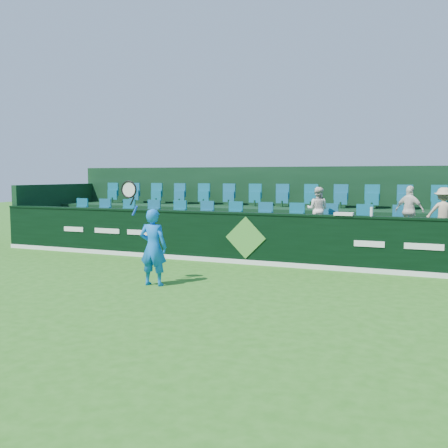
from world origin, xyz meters
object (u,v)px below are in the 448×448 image
at_px(tennis_player, 153,246).
at_px(drinks_bottle, 371,212).
at_px(spectator_right, 443,212).
at_px(spectator_left, 318,209).
at_px(spectator_middle, 410,211).
at_px(towel, 344,214).

relative_size(tennis_player, drinks_bottle, 10.48).
xyz_separation_m(tennis_player, spectator_right, (5.67, 4.31, 0.58)).
bearing_deg(spectator_left, drinks_bottle, 144.10).
height_order(spectator_left, spectator_right, spectator_right).
bearing_deg(tennis_player, spectator_middle, 41.35).
distance_m(tennis_player, towel, 4.72).
relative_size(spectator_left, spectator_right, 0.99).
relative_size(spectator_middle, drinks_bottle, 5.79).
bearing_deg(spectator_left, tennis_player, 59.80).
bearing_deg(tennis_player, spectator_left, 59.16).
bearing_deg(drinks_bottle, spectator_left, 143.45).
bearing_deg(spectator_right, tennis_player, 39.07).
bearing_deg(towel, spectator_right, 26.68).
height_order(tennis_player, drinks_bottle, tennis_player).
relative_size(spectator_right, drinks_bottle, 5.62).
bearing_deg(spectator_middle, spectator_left, 23.22).
distance_m(spectator_middle, drinks_bottle, 1.38).
xyz_separation_m(tennis_player, drinks_bottle, (4.08, 3.19, 0.63)).
bearing_deg(spectator_left, spectator_middle, -179.36).
bearing_deg(spectator_left, towel, 128.49).
relative_size(tennis_player, spectator_right, 1.87).
bearing_deg(tennis_player, spectator_right, 37.22).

